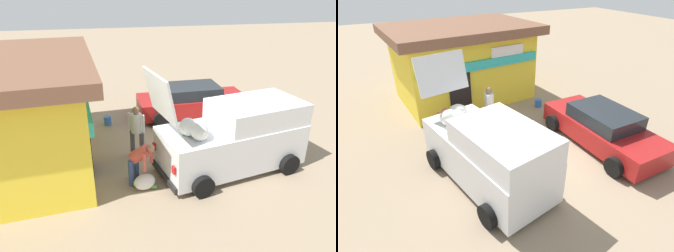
{
  "view_description": "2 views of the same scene",
  "coord_description": "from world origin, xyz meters",
  "views": [
    {
      "loc": [
        -9.83,
        3.25,
        5.25
      ],
      "look_at": [
        -0.03,
        1.2,
        0.72
      ],
      "focal_mm": 34.95,
      "sensor_mm": 36.0,
      "label": 1
    },
    {
      "loc": [
        -4.22,
        -6.23,
        5.37
      ],
      "look_at": [
        -0.58,
        0.95,
        0.81
      ],
      "focal_mm": 29.82,
      "sensor_mm": 36.0,
      "label": 2
    }
  ],
  "objects": [
    {
      "name": "parked_sedan",
      "position": [
        2.46,
        -0.34,
        0.61
      ],
      "size": [
        2.18,
        4.45,
        1.3
      ],
      "color": "maroon",
      "rests_on": "ground_plane"
    },
    {
      "name": "paint_bucket",
      "position": [
        2.14,
        3.16,
        0.17
      ],
      "size": [
        0.28,
        0.28,
        0.35
      ],
      "primitive_type": "cylinder",
      "color": "blue",
      "rests_on": "ground_plane"
    },
    {
      "name": "ground_plane",
      "position": [
        0.0,
        0.0,
        0.0
      ],
      "size": [
        60.0,
        60.0,
        0.0
      ],
      "primitive_type": "plane",
      "color": "gray"
    },
    {
      "name": "storefront_bar",
      "position": [
        -0.37,
        5.7,
        1.71
      ],
      "size": [
        6.58,
        4.95,
        3.3
      ],
      "color": "yellow",
      "rests_on": "ground_plane"
    },
    {
      "name": "vendor_standing",
      "position": [
        -0.58,
        2.31,
        0.99
      ],
      "size": [
        0.47,
        0.48,
        1.71
      ],
      "color": "#4C4C51",
      "rests_on": "ground_plane"
    },
    {
      "name": "delivery_van",
      "position": [
        -1.82,
        -0.43,
        1.01
      ],
      "size": [
        2.79,
        4.74,
        3.19
      ],
      "color": "silver",
      "rests_on": "ground_plane"
    },
    {
      "name": "customer_bending",
      "position": [
        -2.12,
        2.42,
        0.79
      ],
      "size": [
        0.7,
        0.73,
        1.28
      ],
      "color": "navy",
      "rests_on": "ground_plane"
    },
    {
      "name": "unloaded_banana_pile",
      "position": [
        -2.36,
        2.33,
        0.18
      ],
      "size": [
        0.71,
        0.74,
        0.4
      ],
      "color": "silver",
      "rests_on": "ground_plane"
    }
  ]
}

